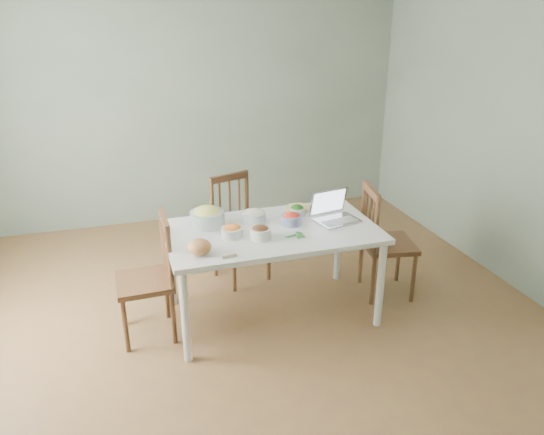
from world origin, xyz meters
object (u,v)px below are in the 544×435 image
object	(u,v)px
chair_left	(144,279)
chair_right	(389,241)
bowl_squash	(207,216)
bread_boule	(200,247)
dining_table	(272,273)
chair_far	(241,230)
laptop	(338,208)

from	to	relation	value
chair_left	chair_right	size ratio (longest dim) A/B	0.98
bowl_squash	chair_left	bearing A→B (deg)	-158.76
bread_boule	bowl_squash	xyz separation A→B (m)	(0.15, 0.50, 0.02)
dining_table	bread_boule	size ratio (longest dim) A/B	9.78
chair_far	chair_right	world-z (taller)	chair_right
dining_table	laptop	xyz separation A→B (m)	(0.56, -0.01, 0.51)
chair_right	dining_table	bearing A→B (deg)	103.09
chair_right	bread_boule	size ratio (longest dim) A/B	5.93
dining_table	bread_boule	world-z (taller)	bread_boule
chair_far	chair_right	bearing A→B (deg)	-46.22
chair_left	chair_right	distance (m)	2.10
chair_left	laptop	distance (m)	1.63
bread_boule	chair_left	bearing A→B (deg)	144.27
chair_left	bread_boule	world-z (taller)	chair_left
chair_far	laptop	distance (m)	1.03
chair_right	laptop	size ratio (longest dim) A/B	2.96
bowl_squash	laptop	world-z (taller)	laptop
laptop	chair_left	bearing A→B (deg)	168.39
laptop	bowl_squash	bearing A→B (deg)	156.44
bread_boule	chair_far	bearing A→B (deg)	60.85
dining_table	laptop	bearing A→B (deg)	-0.58
bowl_squash	bread_boule	bearing A→B (deg)	-106.68
bread_boule	chair_right	bearing A→B (deg)	10.44
dining_table	laptop	distance (m)	0.76
chair_far	bowl_squash	size ratio (longest dim) A/B	3.60
dining_table	chair_left	world-z (taller)	chair_left
bread_boule	laptop	world-z (taller)	laptop
chair_left	laptop	size ratio (longest dim) A/B	2.89
chair_far	bread_boule	distance (m)	1.14
chair_right	chair_far	bearing A→B (deg)	72.05
chair_right	laptop	world-z (taller)	laptop
bowl_squash	laptop	size ratio (longest dim) A/B	0.81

